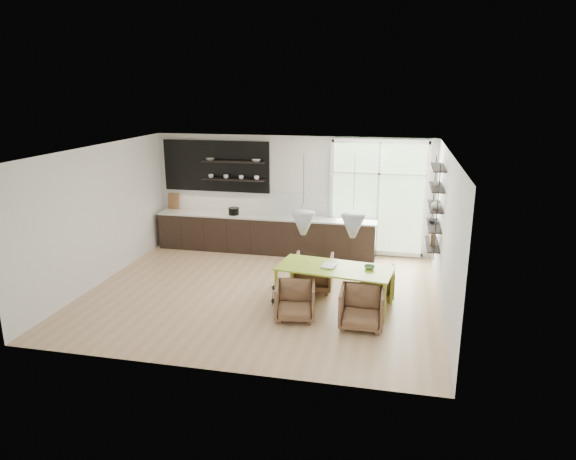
# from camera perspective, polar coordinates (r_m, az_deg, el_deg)

# --- Properties ---
(room) EXTENTS (7.02, 6.01, 2.91)m
(room) POSITION_cam_1_polar(r_m,az_deg,el_deg) (10.96, 1.32, 1.98)
(room) COLOR #D3AC84
(room) RESTS_ON ground
(kitchen_run) EXTENTS (5.54, 0.69, 2.75)m
(kitchen_run) POSITION_cam_1_polar(r_m,az_deg,el_deg) (12.96, -2.91, 0.17)
(kitchen_run) COLOR black
(kitchen_run) RESTS_ON ground
(right_shelving) EXTENTS (0.26, 1.22, 1.90)m
(right_shelving) POSITION_cam_1_polar(r_m,az_deg,el_deg) (10.84, 16.00, 2.24)
(right_shelving) COLOR black
(right_shelving) RESTS_ON ground
(dining_table) EXTENTS (2.24, 1.24, 0.78)m
(dining_table) POSITION_cam_1_polar(r_m,az_deg,el_deg) (9.71, 5.22, -4.45)
(dining_table) COLOR #A0C528
(dining_table) RESTS_ON ground
(armchair_back_left) EXTENTS (0.82, 0.84, 0.73)m
(armchair_back_left) POSITION_cam_1_polar(r_m,az_deg,el_deg) (10.61, 2.85, -4.72)
(armchair_back_left) COLOR brown
(armchair_back_left) RESTS_ON ground
(armchair_back_right) EXTENTS (0.69, 0.71, 0.62)m
(armchair_back_right) POSITION_cam_1_polar(r_m,az_deg,el_deg) (10.40, 9.87, -5.69)
(armchair_back_right) COLOR brown
(armchair_back_right) RESTS_ON ground
(armchair_front_left) EXTENTS (0.81, 0.83, 0.66)m
(armchair_front_left) POSITION_cam_1_polar(r_m,az_deg,el_deg) (9.32, 0.79, -7.88)
(armchair_front_left) COLOR brown
(armchair_front_left) RESTS_ON ground
(armchair_front_right) EXTENTS (0.76, 0.78, 0.70)m
(armchair_front_right) POSITION_cam_1_polar(r_m,az_deg,el_deg) (9.08, 8.19, -8.56)
(armchair_front_right) COLOR brown
(armchair_front_right) RESTS_ON ground
(wire_stool) EXTENTS (0.31, 0.31, 0.39)m
(wire_stool) POSITION_cam_1_polar(r_m,az_deg,el_deg) (9.81, -0.98, -7.12)
(wire_stool) COLOR black
(wire_stool) RESTS_ON ground
(table_book) EXTENTS (0.30, 0.36, 0.03)m
(table_book) POSITION_cam_1_polar(r_m,az_deg,el_deg) (9.75, 3.89, -3.90)
(table_book) COLOR white
(table_book) RESTS_ON dining_table
(table_bowl) EXTENTS (0.20, 0.20, 0.06)m
(table_bowl) POSITION_cam_1_polar(r_m,az_deg,el_deg) (9.68, 9.04, -4.11)
(table_bowl) COLOR #598851
(table_bowl) RESTS_ON dining_table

